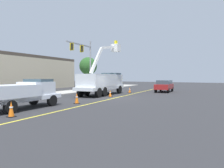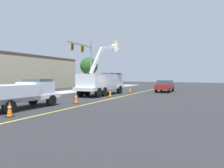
{
  "view_description": "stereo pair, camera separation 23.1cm",
  "coord_description": "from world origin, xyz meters",
  "px_view_note": "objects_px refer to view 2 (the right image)",
  "views": [
    {
      "loc": [
        -18.9,
        -10.8,
        2.28
      ],
      "look_at": [
        1.15,
        1.05,
        1.4
      ],
      "focal_mm": 33.69,
      "sensor_mm": 36.0,
      "label": 1
    },
    {
      "loc": [
        -18.78,
        -11.0,
        2.28
      ],
      "look_at": [
        1.15,
        1.05,
        1.4
      ],
      "focal_mm": 33.69,
      "sensor_mm": 36.0,
      "label": 2
    }
  ],
  "objects_px": {
    "traffic_cone_mid_front": "(76,98)",
    "traffic_cone_trailing": "(130,90)",
    "traffic_signal_mast": "(85,56)",
    "traffic_cone_mid_rear": "(110,93)",
    "passing_minivan": "(165,85)",
    "service_pickup_truck": "(22,93)",
    "traffic_cone_leading": "(10,109)",
    "utility_bucket_truck": "(102,82)"
  },
  "relations": [
    {
      "from": "traffic_cone_mid_front",
      "to": "traffic_cone_trailing",
      "type": "distance_m",
      "value": 12.38
    },
    {
      "from": "traffic_cone_mid_front",
      "to": "traffic_cone_trailing",
      "type": "height_order",
      "value": "traffic_cone_mid_front"
    },
    {
      "from": "traffic_cone_mid_front",
      "to": "traffic_signal_mast",
      "type": "relative_size",
      "value": 0.12
    },
    {
      "from": "traffic_cone_mid_rear",
      "to": "traffic_signal_mast",
      "type": "height_order",
      "value": "traffic_signal_mast"
    },
    {
      "from": "passing_minivan",
      "to": "traffic_signal_mast",
      "type": "height_order",
      "value": "traffic_signal_mast"
    },
    {
      "from": "passing_minivan",
      "to": "traffic_cone_trailing",
      "type": "distance_m",
      "value": 5.36
    },
    {
      "from": "service_pickup_truck",
      "to": "traffic_cone_trailing",
      "type": "bearing_deg",
      "value": -1.22
    },
    {
      "from": "traffic_cone_leading",
      "to": "traffic_signal_mast",
      "type": "xyz_separation_m",
      "value": [
        17.59,
        8.63,
        4.76
      ]
    },
    {
      "from": "traffic_cone_leading",
      "to": "traffic_cone_mid_rear",
      "type": "xyz_separation_m",
      "value": [
        12.52,
        1.1,
        -0.06
      ]
    },
    {
      "from": "service_pickup_truck",
      "to": "traffic_signal_mast",
      "type": "height_order",
      "value": "traffic_signal_mast"
    },
    {
      "from": "service_pickup_truck",
      "to": "passing_minivan",
      "type": "xyz_separation_m",
      "value": [
        20.27,
        -3.97,
        -0.15
      ]
    },
    {
      "from": "traffic_cone_leading",
      "to": "traffic_cone_mid_rear",
      "type": "height_order",
      "value": "traffic_cone_leading"
    },
    {
      "from": "passing_minivan",
      "to": "traffic_cone_mid_rear",
      "type": "bearing_deg",
      "value": 163.18
    },
    {
      "from": "service_pickup_truck",
      "to": "traffic_cone_leading",
      "type": "relative_size",
      "value": 6.52
    },
    {
      "from": "utility_bucket_truck",
      "to": "traffic_signal_mast",
      "type": "bearing_deg",
      "value": 57.29
    },
    {
      "from": "traffic_cone_leading",
      "to": "traffic_cone_trailing",
      "type": "relative_size",
      "value": 1.14
    },
    {
      "from": "service_pickup_truck",
      "to": "utility_bucket_truck",
      "type": "bearing_deg",
      "value": 5.53
    },
    {
      "from": "traffic_cone_leading",
      "to": "service_pickup_truck",
      "type": "bearing_deg",
      "value": 41.92
    },
    {
      "from": "traffic_cone_mid_front",
      "to": "traffic_cone_trailing",
      "type": "relative_size",
      "value": 1.14
    },
    {
      "from": "traffic_cone_mid_front",
      "to": "traffic_signal_mast",
      "type": "bearing_deg",
      "value": 35.42
    },
    {
      "from": "utility_bucket_truck",
      "to": "service_pickup_truck",
      "type": "relative_size",
      "value": 1.45
    },
    {
      "from": "traffic_cone_leading",
      "to": "traffic_cone_mid_rear",
      "type": "distance_m",
      "value": 12.56
    },
    {
      "from": "traffic_cone_trailing",
      "to": "traffic_cone_leading",
      "type": "bearing_deg",
      "value": -174.81
    },
    {
      "from": "service_pickup_truck",
      "to": "traffic_cone_trailing",
      "type": "distance_m",
      "value": 16.37
    },
    {
      "from": "utility_bucket_truck",
      "to": "traffic_cone_leading",
      "type": "bearing_deg",
      "value": -167.27
    },
    {
      "from": "traffic_cone_mid_front",
      "to": "traffic_signal_mast",
      "type": "height_order",
      "value": "traffic_signal_mast"
    },
    {
      "from": "utility_bucket_truck",
      "to": "traffic_signal_mast",
      "type": "height_order",
      "value": "traffic_signal_mast"
    },
    {
      "from": "passing_minivan",
      "to": "service_pickup_truck",
      "type": "bearing_deg",
      "value": 168.92
    },
    {
      "from": "utility_bucket_truck",
      "to": "traffic_signal_mast",
      "type": "xyz_separation_m",
      "value": [
        3.5,
        5.44,
        3.59
      ]
    },
    {
      "from": "traffic_cone_trailing",
      "to": "traffic_cone_mid_rear",
      "type": "bearing_deg",
      "value": -174.51
    },
    {
      "from": "passing_minivan",
      "to": "utility_bucket_truck",
      "type": "bearing_deg",
      "value": 148.8
    },
    {
      "from": "traffic_cone_leading",
      "to": "traffic_cone_mid_front",
      "type": "bearing_deg",
      "value": 5.4
    },
    {
      "from": "utility_bucket_truck",
      "to": "traffic_cone_mid_front",
      "type": "xyz_separation_m",
      "value": [
        -7.8,
        -2.59,
        -1.17
      ]
    },
    {
      "from": "utility_bucket_truck",
      "to": "traffic_cone_mid_rear",
      "type": "relative_size",
      "value": 10.97
    },
    {
      "from": "utility_bucket_truck",
      "to": "traffic_cone_mid_front",
      "type": "height_order",
      "value": "utility_bucket_truck"
    },
    {
      "from": "traffic_cone_leading",
      "to": "traffic_cone_mid_front",
      "type": "height_order",
      "value": "traffic_cone_mid_front"
    },
    {
      "from": "traffic_cone_trailing",
      "to": "traffic_cone_mid_front",
      "type": "bearing_deg",
      "value": -174.92
    },
    {
      "from": "utility_bucket_truck",
      "to": "passing_minivan",
      "type": "bearing_deg",
      "value": -31.2
    },
    {
      "from": "traffic_cone_leading",
      "to": "passing_minivan",
      "type": "bearing_deg",
      "value": -4.89
    },
    {
      "from": "traffic_cone_mid_rear",
      "to": "traffic_cone_trailing",
      "type": "bearing_deg",
      "value": 5.49
    },
    {
      "from": "service_pickup_truck",
      "to": "traffic_cone_mid_front",
      "type": "xyz_separation_m",
      "value": [
        4.03,
        -1.44,
        -0.68
      ]
    },
    {
      "from": "traffic_cone_trailing",
      "to": "traffic_signal_mast",
      "type": "height_order",
      "value": "traffic_signal_mast"
    }
  ]
}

